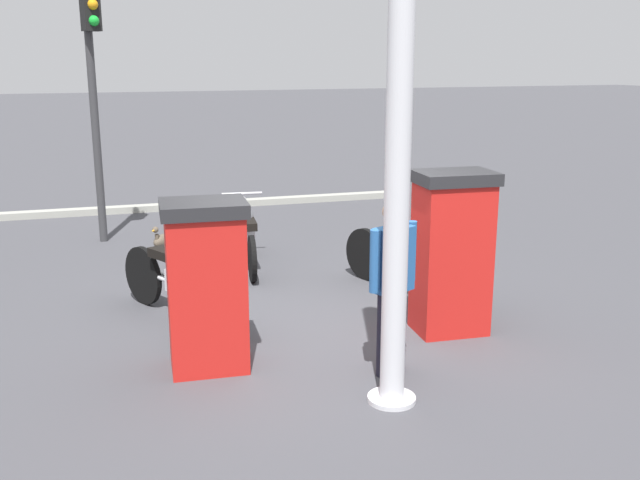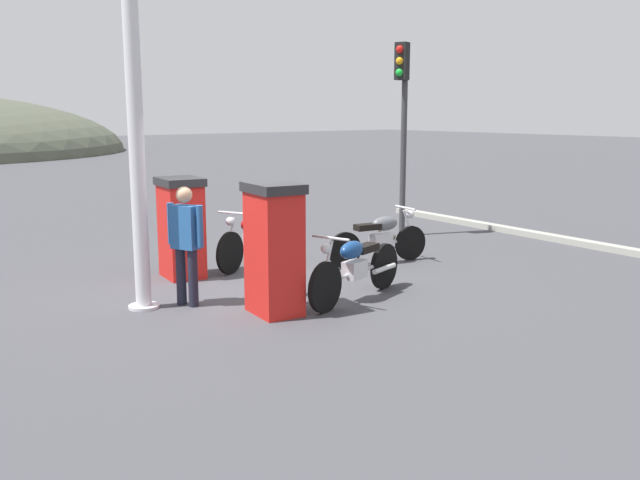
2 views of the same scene
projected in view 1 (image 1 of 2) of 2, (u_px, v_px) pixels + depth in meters
The scene contains 11 objects.
ground_plane at pixel (321, 333), 7.36m from camera, with size 120.00×120.00×0.00m, color #424247.
fuel_pump_near at pixel (451, 252), 7.23m from camera, with size 0.69×0.84×1.66m.
fuel_pump_far at pixel (206, 285), 6.36m from camera, with size 0.71×0.81×1.54m.
motorcycle_near_pump at pixel (408, 257), 8.47m from camera, with size 2.08×0.79×0.97m.
motorcycle_far_pump at pixel (181, 277), 7.62m from camera, with size 1.95×0.97×0.98m.
motorcycle_extra at pixel (246, 234), 9.62m from camera, with size 1.89×0.64×0.94m.
attendant_person at pixel (393, 276), 6.22m from camera, with size 0.32×0.56×1.58m.
wandering_duck at pixel (162, 240), 10.29m from camera, with size 0.38×0.38×0.44m.
roadside_traffic_light at pixel (93, 67), 10.42m from camera, with size 0.40×0.29×3.85m.
canopy_support_pole at pixel (398, 163), 5.42m from camera, with size 0.40×0.40×4.08m.
road_edge_kerb at pixel (191, 206), 13.51m from camera, with size 0.82×8.27×0.12m.
Camera 1 is at (-6.44, 2.50, 2.72)m, focal length 40.19 mm.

